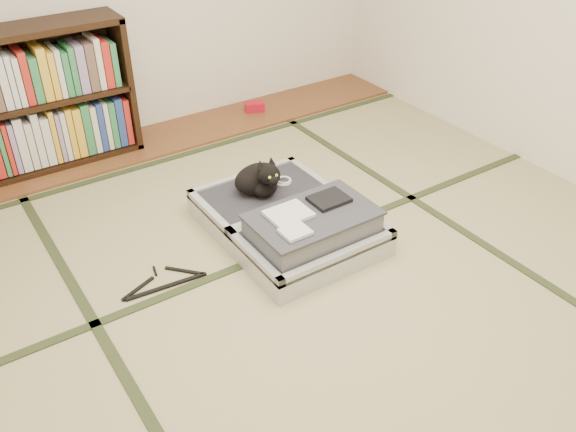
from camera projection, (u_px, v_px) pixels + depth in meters
floor at (319, 293)px, 3.03m from camera, size 4.50×4.50×0.00m
wood_strip at (156, 140)px, 4.41m from camera, size 4.00×0.50×0.02m
red_item at (255, 107)px, 4.79m from camera, size 0.17×0.14×0.07m
tatami_borders at (266, 244)px, 3.37m from camera, size 4.00×4.50×0.01m
bookcase at (20, 106)px, 3.83m from camera, size 1.40×0.32×0.92m
suitcase at (291, 222)px, 3.37m from camera, size 0.75×0.99×0.29m
cat at (260, 179)px, 3.49m from camera, size 0.33×0.33×0.27m
cable_coil at (283, 181)px, 3.64m from camera, size 0.10×0.10×0.02m
hanger at (164, 283)px, 3.08m from camera, size 0.44×0.21×0.01m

